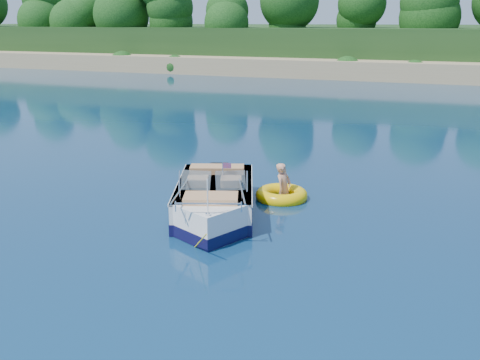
{
  "coord_description": "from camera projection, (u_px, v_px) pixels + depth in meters",
  "views": [
    {
      "loc": [
        1.78,
        -9.75,
        4.65
      ],
      "look_at": [
        -2.67,
        2.18,
        0.85
      ],
      "focal_mm": 40.0,
      "sensor_mm": 36.0,
      "label": 1
    }
  ],
  "objects": [
    {
      "name": "motorboat",
      "position": [
        214.0,
        203.0,
        13.19
      ],
      "size": [
        2.93,
        5.02,
        1.75
      ],
      "rotation": [
        0.0,
        0.0,
        0.34
      ],
      "color": "white",
      "rests_on": "ground"
    },
    {
      "name": "shoreline",
      "position": [
        429.0,
        51.0,
        67.64
      ],
      "size": [
        170.0,
        59.0,
        6.0
      ],
      "color": "#A08A5D",
      "rests_on": "ground"
    },
    {
      "name": "ground",
      "position": [
        327.0,
        263.0,
        10.68
      ],
      "size": [
        160.0,
        160.0,
        0.0
      ],
      "primitive_type": "plane",
      "color": "#092041",
      "rests_on": "ground"
    },
    {
      "name": "treeline",
      "position": [
        427.0,
        10.0,
        45.89
      ],
      "size": [
        150.0,
        7.12,
        8.19
      ],
      "color": "#331E11",
      "rests_on": "ground"
    },
    {
      "name": "tow_tube",
      "position": [
        282.0,
        195.0,
        14.53
      ],
      "size": [
        1.72,
        1.72,
        0.38
      ],
      "rotation": [
        0.0,
        0.0,
        0.24
      ],
      "color": "yellow",
      "rests_on": "ground"
    },
    {
      "name": "boy",
      "position": [
        284.0,
        198.0,
        14.62
      ],
      "size": [
        0.52,
        0.86,
        1.57
      ],
      "primitive_type": "imported",
      "rotation": [
        0.0,
        -0.17,
        1.35
      ],
      "color": "tan",
      "rests_on": "ground"
    }
  ]
}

